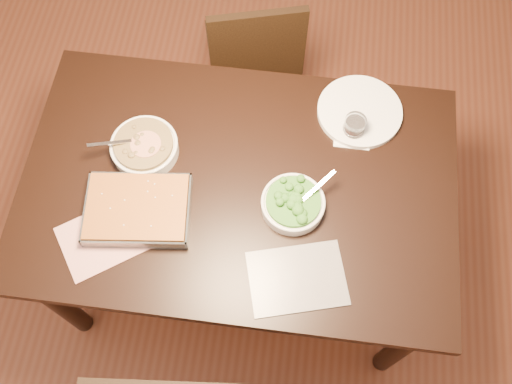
{
  "coord_description": "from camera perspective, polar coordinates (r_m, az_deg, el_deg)",
  "views": [
    {
      "loc": [
        0.16,
        -0.78,
        2.4
      ],
      "look_at": [
        0.06,
        -0.05,
        0.8
      ],
      "focal_mm": 40.0,
      "sensor_mm": 36.0,
      "label": 1
    }
  ],
  "objects": [
    {
      "name": "table",
      "position": [
        1.92,
        -1.7,
        -0.36
      ],
      "size": [
        1.4,
        0.9,
        0.75
      ],
      "color": "black",
      "rests_on": "ground"
    },
    {
      "name": "magazine_a",
      "position": [
        1.81,
        -14.74,
        -4.33
      ],
      "size": [
        0.34,
        0.32,
        0.01
      ],
      "primitive_type": "cube",
      "rotation": [
        0.0,
        0.0,
        0.61
      ],
      "color": "#AC3131",
      "rests_on": "table"
    },
    {
      "name": "dinner_plate",
      "position": [
        1.98,
        10.32,
        7.94
      ],
      "size": [
        0.29,
        0.29,
        0.02
      ],
      "primitive_type": "cylinder",
      "color": "white",
      "rests_on": "table"
    },
    {
      "name": "broccoli_bowl",
      "position": [
        1.77,
        3.72,
        -1.16
      ],
      "size": [
        0.2,
        0.2,
        0.08
      ],
      "color": "white",
      "rests_on": "table"
    },
    {
      "name": "coaster",
      "position": [
        1.94,
        9.6,
        5.83
      ],
      "size": [
        0.12,
        0.12,
        0.0
      ],
      "primitive_type": "cube",
      "color": "white",
      "rests_on": "table"
    },
    {
      "name": "wine_tumbler",
      "position": [
        1.91,
        9.8,
        6.5
      ],
      "size": [
        0.07,
        0.07,
        0.08
      ],
      "color": "black",
      "rests_on": "coaster"
    },
    {
      "name": "chair_far",
      "position": [
        2.49,
        -0.18,
        13.53
      ],
      "size": [
        0.46,
        0.46,
        0.81
      ],
      "rotation": [
        0.0,
        0.0,
        3.41
      ],
      "color": "black",
      "rests_on": "ground"
    },
    {
      "name": "stew_bowl",
      "position": [
        1.89,
        -11.09,
        4.47
      ],
      "size": [
        0.24,
        0.22,
        0.09
      ],
      "color": "white",
      "rests_on": "table"
    },
    {
      "name": "ground",
      "position": [
        2.53,
        -1.3,
        -6.56
      ],
      "size": [
        4.0,
        4.0,
        0.0
      ],
      "primitive_type": "plane",
      "color": "#4D2316",
      "rests_on": "ground"
    },
    {
      "name": "baking_dish",
      "position": [
        1.8,
        -11.73,
        -1.73
      ],
      "size": [
        0.35,
        0.27,
        0.06
      ],
      "rotation": [
        0.0,
        0.0,
        0.11
      ],
      "color": "silver",
      "rests_on": "table"
    },
    {
      "name": "magazine_b",
      "position": [
        1.72,
        4.13,
        -8.6
      ],
      "size": [
        0.33,
        0.27,
        0.01
      ],
      "primitive_type": "cube",
      "rotation": [
        0.0,
        0.0,
        0.27
      ],
      "color": "#232229",
      "rests_on": "table"
    }
  ]
}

